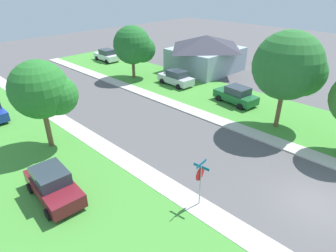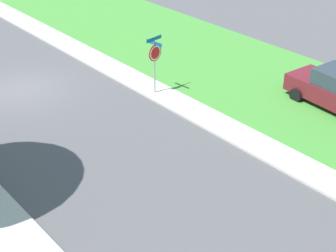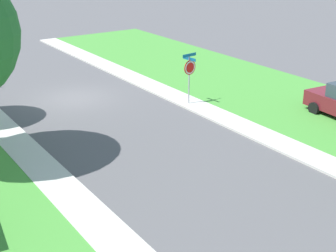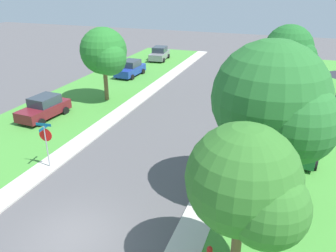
{
  "view_description": "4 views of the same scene",
  "coord_description": "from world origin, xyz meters",
  "views": [
    {
      "loc": [
        -14.11,
        -2.53,
        10.89
      ],
      "look_at": [
        -0.94,
        10.21,
        1.4
      ],
      "focal_mm": 30.37,
      "sensor_mm": 36.0,
      "label": 1
    },
    {
      "loc": [
        8.76,
        20.71,
        10.51
      ],
      "look_at": [
        -1.48,
        8.86,
        1.4
      ],
      "focal_mm": 54.19,
      "sensor_mm": 36.0,
      "label": 2
    },
    {
      "loc": [
        10.27,
        24.14,
        8.49
      ],
      "look_at": [
        0.11,
        9.26,
        1.4
      ],
      "focal_mm": 52.53,
      "sensor_mm": 36.0,
      "label": 3
    },
    {
      "loc": [
        7.7,
        -9.43,
        10.03
      ],
      "look_at": [
        0.92,
        9.35,
        1.4
      ],
      "focal_mm": 36.73,
      "sensor_mm": 36.0,
      "label": 4
    }
  ],
  "objects": [
    {
      "name": "tree_corner_large",
      "position": [
        7.6,
        23.9,
        3.89
      ],
      "size": [
        4.77,
        4.44,
        6.26
      ],
      "color": "brown",
      "rests_on": "ground"
    },
    {
      "name": "lawn_west",
      "position": [
        -9.4,
        12.0,
        0.04
      ],
      "size": [
        8.0,
        56.0,
        0.08
      ],
      "primitive_type": "cube",
      "color": "#479338",
      "rests_on": "ground"
    },
    {
      "name": "sidewalk_east",
      "position": [
        4.7,
        12.0,
        0.05
      ],
      "size": [
        1.4,
        56.0,
        0.1
      ],
      "primitive_type": "cube",
      "color": "beige",
      "rests_on": "ground"
    },
    {
      "name": "sidewalk_west",
      "position": [
        -4.7,
        12.0,
        0.05
      ],
      "size": [
        1.4,
        56.0,
        0.1
      ],
      "primitive_type": "cube",
      "color": "beige",
      "rests_on": "ground"
    },
    {
      "name": "tree_across_left",
      "position": [
        6.97,
        0.2,
        3.9
      ],
      "size": [
        4.08,
        3.79,
        5.93
      ],
      "color": "brown",
      "rests_on": "ground"
    },
    {
      "name": "car_grey_kerbside_mid",
      "position": [
        -8.67,
        32.64,
        0.87
      ],
      "size": [
        2.4,
        4.47,
        1.76
      ],
      "color": "gray",
      "rests_on": "ground"
    },
    {
      "name": "lawn_east",
      "position": [
        9.4,
        12.0,
        0.04
      ],
      "size": [
        8.0,
        56.0,
        0.08
      ],
      "primitive_type": "cube",
      "color": "#479338",
      "rests_on": "ground"
    },
    {
      "name": "car_blue_near_corner",
      "position": [
        -8.78,
        24.05,
        0.87
      ],
      "size": [
        2.15,
        4.36,
        1.76
      ],
      "color": "#1E389E",
      "rests_on": "ground"
    },
    {
      "name": "car_white_far_down_street",
      "position": [
        9.84,
        33.27,
        0.87
      ],
      "size": [
        2.18,
        4.38,
        1.76
      ],
      "color": "white",
      "rests_on": "ground"
    },
    {
      "name": "tree_sidewalk_far",
      "position": [
        -7.01,
        15.82,
        4.26
      ],
      "size": [
        4.23,
        3.93,
        6.36
      ],
      "color": "brown",
      "rests_on": "ground"
    },
    {
      "name": "stop_sign_far_corner",
      "position": [
        -4.52,
        4.44,
        1.89
      ],
      "size": [
        0.92,
        0.92,
        2.77
      ],
      "color": "#9E9EA3",
      "rests_on": "ground"
    },
    {
      "name": "ground_plane",
      "position": [
        0.0,
        0.0,
        0.0
      ],
      "size": [
        120.0,
        120.0,
        0.0
      ],
      "primitive_type": "plane",
      "color": "#565456"
    },
    {
      "name": "car_silver_behind_trees",
      "position": [
        9.05,
        18.58,
        0.87
      ],
      "size": [
        2.2,
        4.38,
        1.76
      ],
      "color": "silver",
      "rests_on": "ground"
    },
    {
      "name": "car_green_across_road",
      "position": [
        9.07,
        10.68,
        0.87
      ],
      "size": [
        2.47,
        4.5,
        1.76
      ],
      "color": "#1E6033",
      "rests_on": "ground"
    },
    {
      "name": "car_maroon_driveway_right",
      "position": [
        -9.63,
        10.58,
        0.87
      ],
      "size": [
        2.29,
        4.43,
        1.76
      ],
      "color": "maroon",
      "rests_on": "ground"
    },
    {
      "name": "tree_sidewalk_mid",
      "position": [
        7.35,
        5.35,
        5.0
      ],
      "size": [
        5.56,
        5.17,
        7.76
      ],
      "color": "brown",
      "rests_on": "ground"
    }
  ]
}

